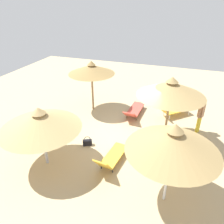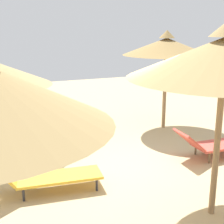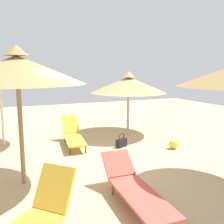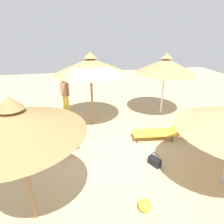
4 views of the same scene
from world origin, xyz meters
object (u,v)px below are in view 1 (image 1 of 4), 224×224
Objects in this scene: parasol_umbrella_front at (40,121)px; handbag at (87,142)px; person_standing_far_left at (201,114)px; lounge_chair_near_right at (173,109)px; parasol_umbrella_center at (91,69)px; parasol_umbrella_far_right at (173,141)px; lounge_chair_edge at (111,158)px; parasol_umbrella_back at (171,89)px; lounge_chair_near_left at (134,110)px; beach_ball at (68,127)px.

handbag is at bearing 56.51° from parasol_umbrella_front.
lounge_chair_near_right is at bearing 137.58° from person_standing_far_left.
parasol_umbrella_far_right is at bearing -47.26° from parasol_umbrella_center.
parasol_umbrella_center reaches higher than lounge_chair_edge.
lounge_chair_edge is at bearing 156.10° from parasol_umbrella_far_right.
parasol_umbrella_back is 6.64× the size of handbag.
parasol_umbrella_far_right is at bearing -23.90° from lounge_chair_edge.
parasol_umbrella_back reaches higher than handbag.
lounge_chair_edge is 4.73m from person_standing_far_left.
lounge_chair_near_left is at bearing 91.37° from lounge_chair_edge.
lounge_chair_edge is at bearing -88.63° from lounge_chair_near_left.
lounge_chair_edge is at bearing -132.11° from person_standing_far_left.
person_standing_far_left is at bearing -5.91° from parasol_umbrella_center.
beach_ball is (-2.80, 1.66, -0.20)m from lounge_chair_edge.
beach_ball is (-2.71, -2.39, -0.18)m from lounge_chair_near_left.
parasol_umbrella_back is (4.23, -1.71, 0.12)m from parasol_umbrella_center.
person_standing_far_left is at bearing 16.99° from beach_ball.
parasol_umbrella_back is 3.31m from parasol_umbrella_far_right.
lounge_chair_near_left is at bearing 169.85° from person_standing_far_left.
parasol_umbrella_front reaches higher than lounge_chair_edge.
beach_ball is (-4.67, -2.98, -0.28)m from lounge_chair_near_right.
parasol_umbrella_center is 0.99× the size of parasol_umbrella_far_right.
parasol_umbrella_front is 5.14m from parasol_umbrella_back.
parasol_umbrella_far_right is 5.80m from lounge_chair_near_left.
parasol_umbrella_center is 4.56m from parasol_umbrella_back.
parasol_umbrella_center is at bearing 179.90° from lounge_chair_near_left.
parasol_umbrella_front is at bearing -143.56° from parasol_umbrella_back.
parasol_umbrella_center is 4.06m from handbag.
parasol_umbrella_center is 5.17m from lounge_chair_edge.
parasol_umbrella_center is at bearing 174.09° from person_standing_far_left.
parasol_umbrella_far_right is 1.26× the size of lounge_chair_near_left.
handbag is at bearing 153.15° from parasol_umbrella_far_right.
person_standing_far_left is (1.41, 1.13, -1.48)m from parasol_umbrella_back.
lounge_chair_near_right is 1.81m from person_standing_far_left.
parasol_umbrella_far_right is 5.88m from lounge_chair_near_right.
parasol_umbrella_center reaches higher than lounge_chair_near_right.
lounge_chair_near_right is 6.12× the size of beach_ball.
parasol_umbrella_front is 6.98m from person_standing_far_left.
person_standing_far_left reaches higher than lounge_chair_edge.
parasol_umbrella_back is at bearing 8.62° from beach_ball.
person_standing_far_left is (3.14, 3.47, 0.64)m from lounge_chair_edge.
lounge_chair_near_left is at bearing 64.27° from parasol_umbrella_front.
parasol_umbrella_front is 4.53m from parasol_umbrella_far_right.
parasol_umbrella_back is 2.33m from person_standing_far_left.
parasol_umbrella_center reaches higher than handbag.
parasol_umbrella_far_right reaches higher than lounge_chair_near_right.
parasol_umbrella_center is 6.25× the size of handbag.
lounge_chair_near_left is 1.11× the size of lounge_chair_edge.
beach_ball is at bearing -138.49° from lounge_chair_near_left.
handbag is at bearing -130.42° from lounge_chair_near_right.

